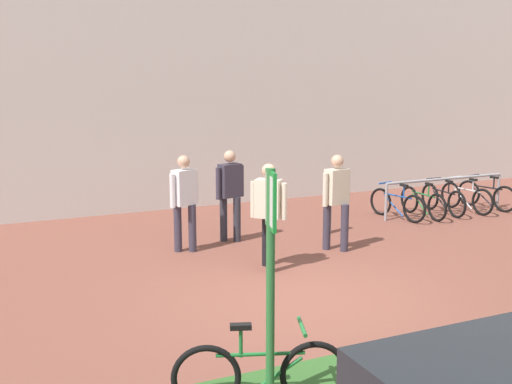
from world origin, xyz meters
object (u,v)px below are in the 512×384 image
Objects in this scene: bike_at_sign at (261,374)px; bike_rack_cluster at (444,199)px; person_shirt_blue at (336,196)px; person_suited_navy at (230,190)px; parking_sign_post at (271,257)px; person_casual_tan at (268,209)px; bollard_steel at (328,211)px; person_shirt_white at (184,197)px.

bike_at_sign reaches higher than bike_rack_cluster.
person_shirt_blue and person_suited_navy have the same top height.
parking_sign_post reaches higher than person_suited_navy.
bollard_steel is at bearing 37.76° from person_casual_tan.
person_shirt_white reaches higher than bollard_steel.
person_shirt_blue is at bearing -22.60° from person_shirt_white.
bike_rack_cluster is at bearing 1.98° from person_suited_navy.
person_shirt_blue reaches higher than bike_at_sign.
bike_rack_cluster is 5.27m from person_suited_navy.
person_suited_navy is (0.99, 0.32, 0.00)m from person_shirt_white.
bollard_steel is at bearing 54.05° from bike_at_sign.
bike_at_sign is at bearing -109.24° from person_suited_navy.
bike_rack_cluster is 1.87× the size of person_suited_navy.
parking_sign_post is at bearing -115.16° from person_casual_tan.
bike_at_sign is 1.78× the size of bollard_steel.
bike_rack_cluster is 3.57× the size of bollard_steel.
bike_at_sign is at bearing -140.87° from bike_rack_cluster.
bike_rack_cluster is 1.87× the size of person_shirt_white.
bike_at_sign is 0.93× the size of person_shirt_white.
parking_sign_post is at bearing -140.13° from bike_rack_cluster.
person_suited_navy is at bearing 173.01° from bollard_steel.
bollard_steel is 3.00m from person_shirt_white.
bike_at_sign is 5.50m from person_shirt_white.
person_suited_navy is at bearing 70.76° from bike_at_sign.
parking_sign_post is 2.58× the size of bollard_steel.
bollard_steel is 2.05m from person_suited_navy.
parking_sign_post is at bearing -99.91° from person_shirt_white.
parking_sign_post is 1.35× the size of person_casual_tan.
person_casual_tan is at bearing -142.24° from bollard_steel.
bollard_steel is (3.91, 5.57, -1.07)m from parking_sign_post.
parking_sign_post is 5.61m from person_shirt_white.
person_shirt_white reaches higher than bike_at_sign.
parking_sign_post is 5.66m from person_shirt_blue.
parking_sign_post is 1.18m from bike_at_sign.
parking_sign_post is 0.72× the size of bike_rack_cluster.
person_shirt_white is 1.04m from person_suited_navy.
bollard_steel is (-3.27, -0.42, 0.10)m from bike_rack_cluster.
person_shirt_blue is (3.43, 4.47, -0.54)m from parking_sign_post.
bollard_steel is 2.63m from person_casual_tan.
person_shirt_white is at bearing 121.39° from person_casual_tan.
person_shirt_white is at bearing -175.42° from bike_rack_cluster.
bike_at_sign is 9.30m from bike_rack_cluster.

